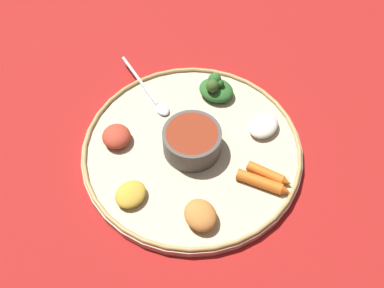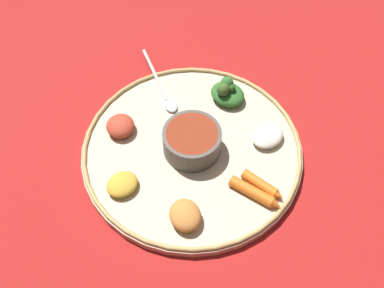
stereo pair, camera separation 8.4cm
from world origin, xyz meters
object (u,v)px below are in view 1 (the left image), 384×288
(spoon, at_px, (152,94))
(greens_pile, at_px, (216,88))
(carrot_near_spoon, at_px, (263,183))
(carrot_outer, at_px, (269,174))
(center_bowl, at_px, (192,140))

(spoon, distance_m, greens_pile, 0.13)
(greens_pile, height_order, carrot_near_spoon, greens_pile)
(spoon, distance_m, carrot_outer, 0.29)
(spoon, xyz_separation_m, greens_pile, (0.11, -0.07, 0.02))
(spoon, height_order, greens_pile, greens_pile)
(greens_pile, bearing_deg, center_bowl, -142.34)
(carrot_outer, bearing_deg, spoon, 105.57)
(carrot_near_spoon, height_order, carrot_outer, carrot_near_spoon)
(carrot_near_spoon, bearing_deg, center_bowl, 114.76)
(center_bowl, bearing_deg, spoon, 88.62)
(spoon, height_order, carrot_near_spoon, carrot_near_spoon)
(greens_pile, bearing_deg, spoon, 147.47)
(center_bowl, relative_size, carrot_near_spoon, 1.18)
(carrot_near_spoon, bearing_deg, carrot_outer, 24.05)
(center_bowl, distance_m, spoon, 0.15)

